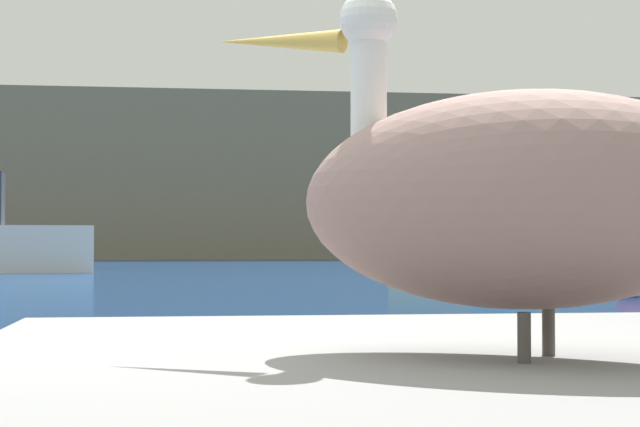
% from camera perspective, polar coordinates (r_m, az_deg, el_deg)
% --- Properties ---
extents(hillside_backdrop, '(140.00, 13.64, 9.73)m').
position_cam_1_polar(hillside_backdrop, '(68.12, -8.06, 1.72)').
color(hillside_backdrop, '#7F755B').
rests_on(hillside_backdrop, ground).
extents(pelican, '(1.27, 1.05, 0.89)m').
position_cam_1_polar(pelican, '(2.52, 9.99, 0.93)').
color(pelican, gray).
rests_on(pelican, pier_dock).
extents(fishing_boat_yellow, '(4.95, 2.36, 3.89)m').
position_cam_1_polar(fishing_boat_yellow, '(31.25, 8.53, -1.67)').
color(fishing_boat_yellow, yellow).
rests_on(fishing_boat_yellow, ground).
extents(mooring_buoy, '(0.53, 0.53, 0.53)m').
position_cam_1_polar(mooring_buoy, '(17.99, 16.16, -3.39)').
color(mooring_buoy, red).
rests_on(mooring_buoy, ground).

